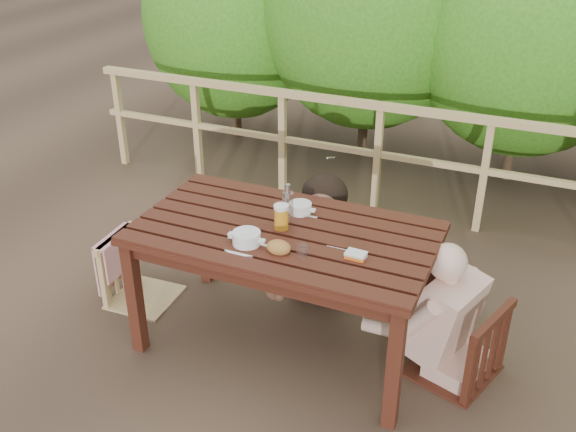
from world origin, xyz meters
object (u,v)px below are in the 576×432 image
at_px(woman, 329,194).
at_px(tumbler, 303,252).
at_px(diner_right, 471,277).
at_px(bottle, 288,205).
at_px(chair_left, 139,244).
at_px(butter_tub, 356,256).
at_px(chair_far, 327,230).
at_px(soup_near, 247,239).
at_px(soup_far, 300,209).
at_px(table, 285,289).
at_px(bread_roll, 279,248).
at_px(chair_right, 461,306).
at_px(beer_glass, 281,218).

relative_size(woman, tumbler, 17.31).
height_order(diner_right, tumbler, diner_right).
bearing_deg(woman, bottle, 80.10).
xyz_separation_m(chair_left, butter_tub, (1.60, -0.18, 0.39)).
relative_size(chair_far, diner_right, 0.62).
bearing_deg(chair_left, soup_near, -108.47).
relative_size(soup_far, tumbler, 2.94).
bearing_deg(soup_far, tumbler, -66.03).
distance_m(table, woman, 0.85).
xyz_separation_m(soup_far, bottle, (-0.02, -0.16, 0.10)).
relative_size(table, bottle, 6.48).
bearing_deg(bottle, chair_left, -177.92).
height_order(table, bread_roll, bread_roll).
distance_m(chair_far, butter_tub, 1.12).
height_order(woman, butter_tub, woman).
bearing_deg(butter_tub, soup_near, -167.72).
xyz_separation_m(diner_right, bottle, (-1.09, -0.07, 0.27)).
height_order(woman, bottle, woman).
bearing_deg(table, bottle, 99.68).
relative_size(chair_right, butter_tub, 8.53).
relative_size(diner_right, soup_near, 5.06).
bearing_deg(diner_right, table, 116.18).
xyz_separation_m(chair_left, chair_far, (1.10, 0.74, -0.02)).
distance_m(soup_far, bottle, 0.18).
xyz_separation_m(table, soup_near, (-0.13, -0.24, 0.46)).
xyz_separation_m(tumbler, butter_tub, (0.27, 0.10, -0.02)).
bearing_deg(table, butter_tub, -15.77).
bearing_deg(butter_tub, chair_right, 29.45).
bearing_deg(butter_tub, chair_left, 176.57).
height_order(chair_right, diner_right, diner_right).
relative_size(diner_right, bread_roll, 9.76).
bearing_deg(bottle, beer_glass, -96.42).
distance_m(chair_right, woman, 1.26).
xyz_separation_m(chair_far, diner_right, (1.09, -0.63, 0.26)).
relative_size(woman, diner_right, 1.02).
distance_m(chair_right, soup_far, 1.12).
bearing_deg(tumbler, bread_roll, -177.76).
height_order(tumbler, butter_tub, tumbler).
distance_m(chair_far, tumbler, 1.13).
bearing_deg(soup_far, woman, 91.08).
distance_m(diner_right, soup_far, 1.10).
bearing_deg(soup_near, tumbler, 0.03).
height_order(chair_left, chair_right, chair_right).
relative_size(woman, bread_roll, 9.99).
bearing_deg(bread_roll, chair_right, 21.76).
relative_size(beer_glass, tumbler, 2.09).
height_order(chair_left, bread_roll, bread_roll).
bearing_deg(bread_roll, chair_far, 94.46).
distance_m(table, chair_far, 0.78).
xyz_separation_m(diner_right, soup_far, (-1.08, 0.09, 0.17)).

